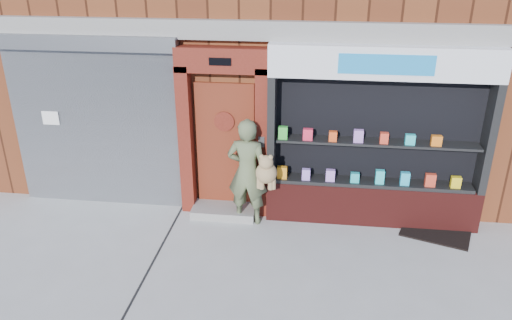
# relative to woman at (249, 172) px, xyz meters

# --- Properties ---
(ground) EXTENTS (80.00, 80.00, 0.00)m
(ground) POSITION_rel_woman_xyz_m (0.28, -1.53, -0.93)
(ground) COLOR #9E9E99
(ground) RESTS_ON ground
(shutter_bay) EXTENTS (3.10, 0.30, 3.04)m
(shutter_bay) POSITION_rel_woman_xyz_m (-2.72, 0.40, 0.79)
(shutter_bay) COLOR gray
(shutter_bay) RESTS_ON ground
(red_door_bay) EXTENTS (1.52, 0.58, 2.90)m
(red_door_bay) POSITION_rel_woman_xyz_m (-0.47, 0.33, 0.52)
(red_door_bay) COLOR #53160E
(red_door_bay) RESTS_ON ground
(pharmacy_bay) EXTENTS (3.50, 0.41, 3.00)m
(pharmacy_bay) POSITION_rel_woman_xyz_m (2.03, 0.28, 0.44)
(pharmacy_bay) COLOR #501513
(pharmacy_bay) RESTS_ON ground
(woman) EXTENTS (0.86, 0.62, 1.84)m
(woman) POSITION_rel_woman_xyz_m (0.00, 0.00, 0.00)
(woman) COLOR #566240
(woman) RESTS_ON ground
(doormat) EXTENTS (1.25, 1.05, 0.03)m
(doormat) POSITION_rel_woman_xyz_m (3.10, 0.02, -0.92)
(doormat) COLOR black
(doormat) RESTS_ON ground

